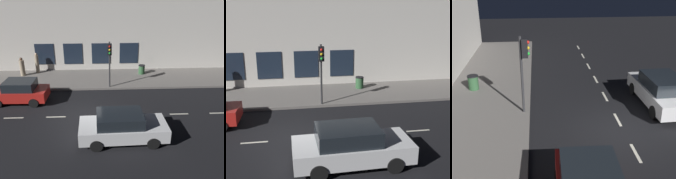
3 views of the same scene
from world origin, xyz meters
TOP-DOWN VIEW (x-y plane):
  - ground_plane at (0.00, 0.00)m, footprint 60.00×60.00m
  - sidewalk at (6.25, 0.00)m, footprint 4.50×32.00m
  - building_facade at (8.80, -0.00)m, footprint 0.65×32.00m
  - lane_centre_line at (0.00, -1.00)m, footprint 0.12×27.20m
  - traffic_light at (4.14, -1.93)m, footprint 0.46×0.32m
  - parked_car_0 at (-2.50, -2.32)m, footprint 2.06×4.60m
  - trash_bin at (7.13, -4.93)m, footprint 0.58×0.58m

SIDE VIEW (x-z plane):
  - ground_plane at x=0.00m, z-range 0.00..0.00m
  - lane_centre_line at x=0.00m, z-range 0.00..0.01m
  - sidewalk at x=6.25m, z-range 0.00..0.15m
  - trash_bin at x=7.13m, z-range 0.15..0.96m
  - parked_car_0 at x=-2.50m, z-range 0.00..1.58m
  - traffic_light at x=4.14m, z-range 0.95..4.53m
  - building_facade at x=8.80m, z-range -0.01..6.80m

